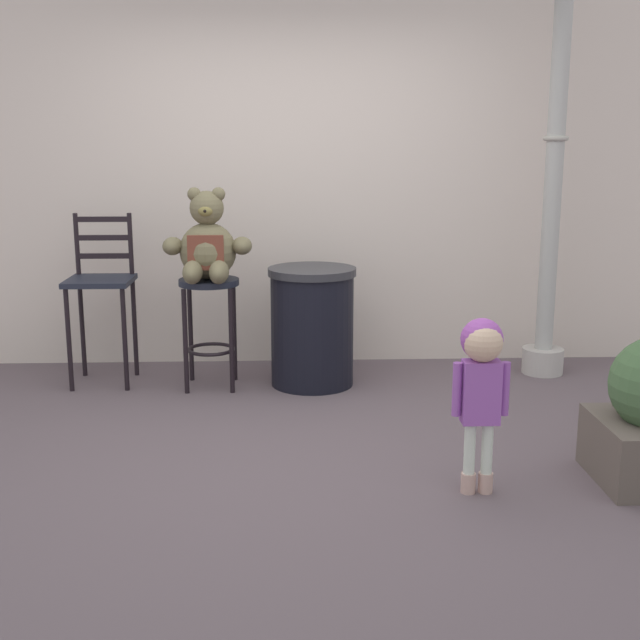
{
  "coord_description": "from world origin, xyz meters",
  "views": [
    {
      "loc": [
        0.01,
        -4.13,
        1.63
      ],
      "look_at": [
        0.19,
        0.42,
        0.62
      ],
      "focal_mm": 46.09,
      "sensor_mm": 36.0,
      "label": 1
    }
  ],
  "objects_px": {
    "bar_chair_empty": "(101,288)",
    "child_walking": "(481,368)",
    "lamppost": "(551,215)",
    "trash_bin": "(312,326)",
    "bar_stool_with_teddy": "(210,310)",
    "teddy_bear": "(207,247)"
  },
  "relations": [
    {
      "from": "teddy_bear",
      "to": "trash_bin",
      "type": "distance_m",
      "value": 0.87
    },
    {
      "from": "bar_stool_with_teddy",
      "to": "trash_bin",
      "type": "bearing_deg",
      "value": 2.21
    },
    {
      "from": "child_walking",
      "to": "lamppost",
      "type": "relative_size",
      "value": 0.3
    },
    {
      "from": "bar_stool_with_teddy",
      "to": "bar_chair_empty",
      "type": "xyz_separation_m",
      "value": [
        -0.74,
        0.14,
        0.13
      ]
    },
    {
      "from": "bar_stool_with_teddy",
      "to": "teddy_bear",
      "type": "bearing_deg",
      "value": -90.0
    },
    {
      "from": "bar_stool_with_teddy",
      "to": "child_walking",
      "type": "bearing_deg",
      "value": -51.54
    },
    {
      "from": "bar_stool_with_teddy",
      "to": "bar_chair_empty",
      "type": "distance_m",
      "value": 0.76
    },
    {
      "from": "teddy_bear",
      "to": "lamppost",
      "type": "height_order",
      "value": "lamppost"
    },
    {
      "from": "lamppost",
      "to": "child_walking",
      "type": "bearing_deg",
      "value": -115.02
    },
    {
      "from": "teddy_bear",
      "to": "lamppost",
      "type": "bearing_deg",
      "value": 6.36
    },
    {
      "from": "bar_stool_with_teddy",
      "to": "child_walking",
      "type": "distance_m",
      "value": 2.25
    },
    {
      "from": "lamppost",
      "to": "teddy_bear",
      "type": "bearing_deg",
      "value": -173.64
    },
    {
      "from": "bar_stool_with_teddy",
      "to": "teddy_bear",
      "type": "relative_size",
      "value": 1.23
    },
    {
      "from": "child_walking",
      "to": "bar_stool_with_teddy",
      "type": "bearing_deg",
      "value": -41.21
    },
    {
      "from": "bar_chair_empty",
      "to": "child_walking",
      "type": "bearing_deg",
      "value": -41.71
    },
    {
      "from": "lamppost",
      "to": "bar_chair_empty",
      "type": "distance_m",
      "value": 3.1
    },
    {
      "from": "bar_stool_with_teddy",
      "to": "trash_bin",
      "type": "height_order",
      "value": "trash_bin"
    },
    {
      "from": "trash_bin",
      "to": "bar_chair_empty",
      "type": "height_order",
      "value": "bar_chair_empty"
    },
    {
      "from": "trash_bin",
      "to": "lamppost",
      "type": "height_order",
      "value": "lamppost"
    },
    {
      "from": "child_walking",
      "to": "lamppost",
      "type": "xyz_separation_m",
      "value": [
        0.93,
        1.99,
        0.51
      ]
    },
    {
      "from": "lamppost",
      "to": "bar_chair_empty",
      "type": "height_order",
      "value": "lamppost"
    },
    {
      "from": "bar_stool_with_teddy",
      "to": "lamppost",
      "type": "distance_m",
      "value": 2.41
    }
  ]
}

